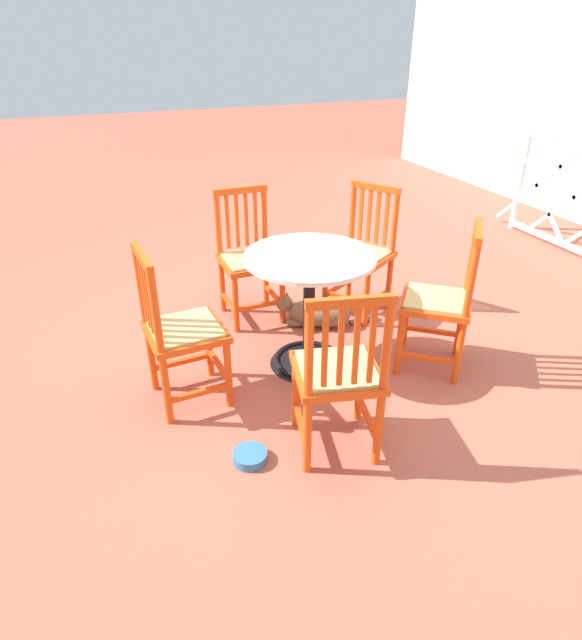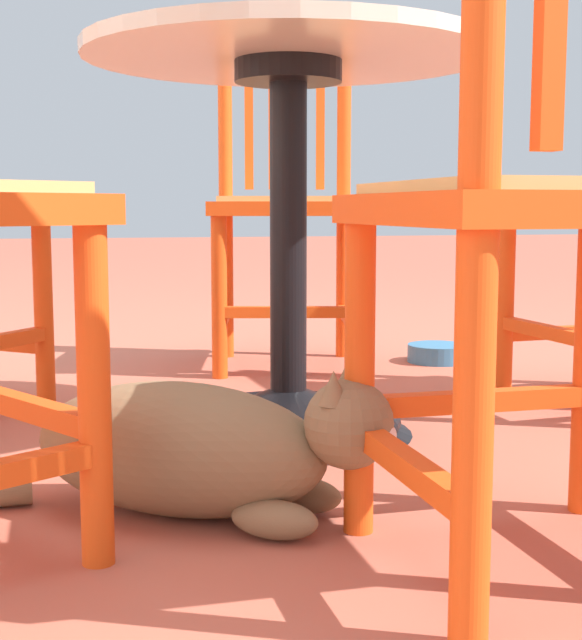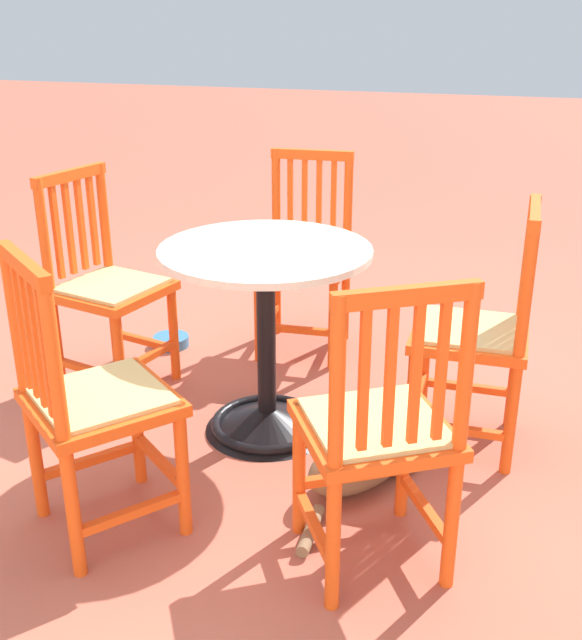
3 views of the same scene
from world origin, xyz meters
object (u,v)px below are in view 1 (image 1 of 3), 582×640
Objects in this scene: orange_chair_by_planter at (249,260)px; orange_chair_at_corner at (338,376)px; orange_chair_tucked_in at (441,302)px; tabby_cat at (314,313)px; cafe_table at (309,324)px; pet_water_bowl at (250,456)px; orange_chair_near_fence at (361,255)px; orange_chair_facing_out at (180,332)px.

orange_chair_at_corner is at bearing -1.77° from orange_chair_by_planter.
orange_chair_tucked_in is 1.30× the size of tabby_cat.
tabby_cat is (-1.20, 0.41, -0.34)m from orange_chair_at_corner.
cafe_table is at bearing 9.93° from orange_chair_by_planter.
pet_water_bowl is at bearing -73.48° from orange_chair_tucked_in.
pet_water_bowl is (0.39, -1.33, -0.41)m from orange_chair_tucked_in.
orange_chair_by_planter and orange_chair_tucked_in have the same top height.
orange_chair_tucked_in is 0.95m from tabby_cat.
orange_chair_tucked_in is 1.00× the size of orange_chair_near_fence.
pet_water_bowl is at bearing 16.23° from orange_chair_facing_out.
orange_chair_tucked_in is at bearing 33.27° from tabby_cat.
orange_chair_at_corner and orange_chair_tucked_in have the same top height.
orange_chair_facing_out is at bearing -38.32° from orange_chair_by_planter.
orange_chair_at_corner is 1.01m from orange_chair_tucked_in.
orange_chair_by_planter is 1.00× the size of orange_chair_near_fence.
orange_chair_at_corner is 1.31m from tabby_cat.
orange_chair_facing_out is 5.36× the size of pet_water_bowl.
tabby_cat is at bearing -76.38° from orange_chair_near_fence.
orange_chair_at_corner is at bearing -63.04° from orange_chair_tucked_in.
orange_chair_tucked_in is 5.36× the size of pet_water_bowl.
pet_water_bowl is at bearing -36.58° from tabby_cat.
cafe_table is 0.78m from orange_chair_by_planter.
orange_chair_facing_out is 0.91m from orange_chair_at_corner.
orange_chair_facing_out is at bearing -98.31° from orange_chair_tucked_in.
orange_chair_at_corner is at bearing -19.00° from tabby_cat.
orange_chair_by_planter and orange_chair_facing_out have the same top height.
orange_chair_tucked_in is at bearing 106.52° from pet_water_bowl.
orange_chair_tucked_in is at bearing 67.55° from cafe_table.
orange_chair_tucked_in is 1.44m from pet_water_bowl.
orange_chair_tucked_in reaches higher than tabby_cat.
pet_water_bowl is at bearing -41.29° from cafe_table.
orange_chair_facing_out reaches higher than pet_water_bowl.
orange_chair_by_planter is at bearing -170.07° from cafe_table.
orange_chair_near_fence reaches higher than pet_water_bowl.
cafe_table is 0.83× the size of orange_chair_near_fence.
orange_chair_near_fence is 1.30× the size of tabby_cat.
orange_chair_near_fence is at bearing 103.62° from tabby_cat.
pet_water_bowl is (0.69, -0.61, -0.26)m from cafe_table.
orange_chair_by_planter is 1.06m from orange_chair_facing_out.
orange_chair_at_corner is 1.53m from orange_chair_near_fence.
orange_chair_at_corner reaches higher than pet_water_bowl.
tabby_cat is at bearing 49.97° from orange_chair_by_planter.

